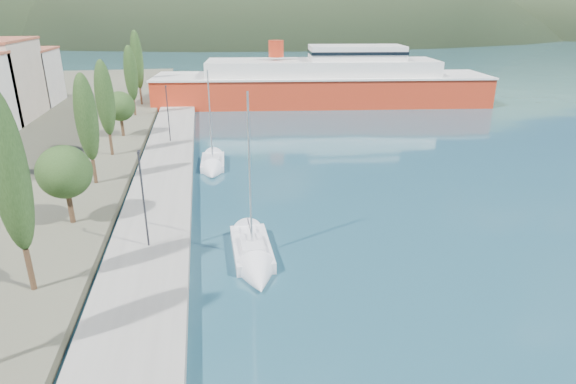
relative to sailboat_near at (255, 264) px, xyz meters
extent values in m
plane|color=#214B5A|center=(2.61, 109.35, -0.31)|extent=(1400.00, 1400.00, 0.00)
cube|color=gray|center=(-6.39, 15.35, 0.09)|extent=(5.00, 88.00, 0.80)
cube|color=silver|center=(-29.39, 55.35, 4.39)|extent=(9.00, 10.00, 8.00)
cube|color=#9E5138|center=(-29.39, 55.35, 8.54)|extent=(9.20, 10.20, 0.30)
cylinder|color=#47301E|center=(-11.97, -1.35, 1.58)|extent=(0.30, 0.30, 2.36)
ellipsoid|color=#26401A|center=(-11.97, -1.35, 6.95)|extent=(1.80, 1.80, 8.38)
cylinder|color=#47301E|center=(-11.97, 7.33, 1.52)|extent=(0.36, 0.36, 2.26)
sphere|color=#26401A|center=(-11.97, 7.33, 4.10)|extent=(3.62, 3.62, 3.62)
cylinder|color=#47301E|center=(-11.97, 15.60, 1.42)|extent=(0.30, 0.30, 2.04)
ellipsoid|color=#26401A|center=(-11.97, 15.60, 6.05)|extent=(1.80, 1.80, 7.24)
cylinder|color=#47301E|center=(-11.97, 24.15, 1.44)|extent=(0.30, 0.30, 2.08)
ellipsoid|color=#26401A|center=(-11.97, 24.15, 6.17)|extent=(1.80, 1.80, 7.39)
cylinder|color=#47301E|center=(-11.97, 32.02, 1.45)|extent=(0.36, 0.36, 2.12)
sphere|color=#26401A|center=(-11.97, 32.02, 3.87)|extent=(3.39, 3.39, 3.39)
cylinder|color=#47301E|center=(-11.97, 43.81, 1.43)|extent=(0.30, 0.30, 2.08)
ellipsoid|color=#26401A|center=(-11.97, 43.81, 6.15)|extent=(1.80, 1.80, 7.36)
cylinder|color=#47301E|center=(-11.97, 52.00, 1.61)|extent=(0.30, 0.30, 2.42)
ellipsoid|color=#26401A|center=(-11.97, 52.00, 7.12)|extent=(1.80, 1.80, 8.59)
cylinder|color=#2D2D33|center=(-6.39, 2.61, 3.49)|extent=(0.12, 0.12, 6.00)
cube|color=#2D2D33|center=(-6.39, 2.86, 6.49)|extent=(0.15, 0.50, 0.12)
cylinder|color=#2D2D33|center=(-6.39, 28.33, 3.49)|extent=(0.12, 0.12, 6.00)
cube|color=#2D2D33|center=(-6.39, 28.58, 6.49)|extent=(0.15, 0.50, 0.12)
cube|color=silver|center=(-0.01, 1.92, -0.05)|extent=(2.37, 5.73, 0.92)
cube|color=silver|center=(-0.01, 1.54, 0.56)|extent=(1.41, 2.30, 0.36)
cylinder|color=silver|center=(-0.01, 1.54, 5.24)|extent=(0.12, 0.12, 9.67)
cone|color=silver|center=(0.01, -1.74, -0.05)|extent=(2.35, 2.68, 2.34)
cube|color=silver|center=(-1.92, 20.93, -0.06)|extent=(2.48, 5.17, 0.87)
cube|color=silver|center=(-1.94, 20.59, 0.51)|extent=(1.43, 2.09, 0.34)
cylinder|color=silver|center=(-1.94, 20.59, 4.71)|extent=(0.12, 0.12, 8.68)
cone|color=silver|center=(-2.09, 17.70, -0.06)|extent=(2.34, 2.47, 2.22)
cube|color=#B72E16|center=(16.46, 51.21, 1.70)|extent=(53.68, 17.09, 5.09)
cube|color=silver|center=(16.46, 51.21, 4.24)|extent=(54.09, 17.46, 0.27)
cube|color=silver|center=(16.46, 51.21, 5.33)|extent=(37.22, 13.31, 2.73)
cube|color=silver|center=(21.88, 50.57, 7.79)|extent=(15.47, 8.47, 2.18)
cylinder|color=#B72E16|center=(9.24, 52.08, 8.43)|extent=(2.37, 2.37, 2.55)
camera|label=1|loc=(-2.43, -25.44, 14.40)|focal=30.00mm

